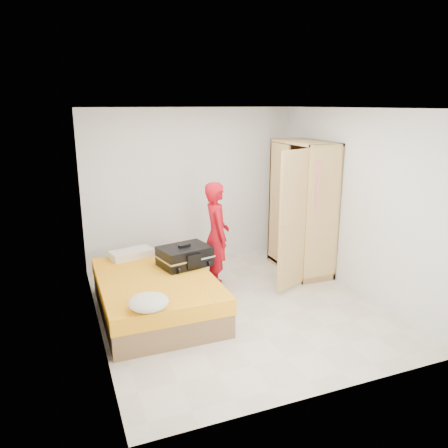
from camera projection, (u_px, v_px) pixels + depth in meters
name	position (u px, v px, depth m)	size (l,w,h in m)	color
room	(238.00, 213.00, 5.57)	(4.00, 4.02, 2.60)	beige
bed	(156.00, 294.00, 5.69)	(1.42, 2.02, 0.50)	brown
wardrobe	(301.00, 212.00, 6.92)	(1.13, 1.41, 2.10)	tan
person	(217.00, 236.00, 6.37)	(0.58, 0.38, 1.59)	#B80B19
suitcase	(185.00, 256.00, 5.99)	(0.78, 0.64, 0.30)	black
round_cushion	(149.00, 302.00, 4.71)	(0.43, 0.43, 0.17)	silver
pillow	(131.00, 254.00, 6.32)	(0.60, 0.30, 0.11)	silver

